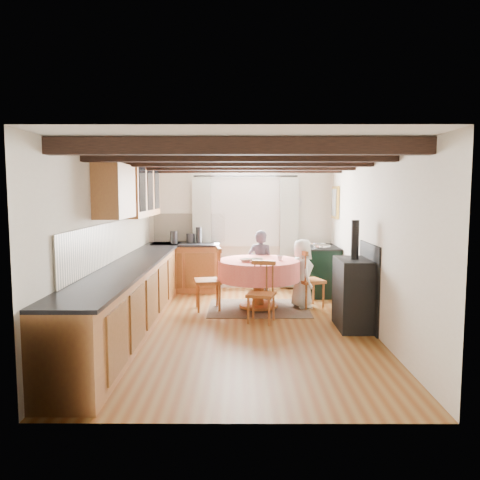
{
  "coord_description": "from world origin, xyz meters",
  "views": [
    {
      "loc": [
        0.02,
        -6.38,
        1.88
      ],
      "look_at": [
        0.0,
        0.8,
        1.15
      ],
      "focal_mm": 34.87,
      "sensor_mm": 36.0,
      "label": 1
    }
  ],
  "objects_px": {
    "chair_left": "(208,279)",
    "child_far": "(261,265)",
    "child_right": "(302,273)",
    "chair_near": "(261,292)",
    "cup": "(280,258)",
    "aga_range": "(319,270)",
    "dining_table": "(259,284)",
    "cast_iron_stove": "(354,275)",
    "chair_right": "(310,279)"
  },
  "relations": [
    {
      "from": "chair_near",
      "to": "cast_iron_stove",
      "type": "bearing_deg",
      "value": 3.16
    },
    {
      "from": "dining_table",
      "to": "cast_iron_stove",
      "type": "relative_size",
      "value": 0.88
    },
    {
      "from": "aga_range",
      "to": "cup",
      "type": "bearing_deg",
      "value": -125.5
    },
    {
      "from": "chair_near",
      "to": "cast_iron_stove",
      "type": "distance_m",
      "value": 1.34
    },
    {
      "from": "dining_table",
      "to": "cast_iron_stove",
      "type": "distance_m",
      "value": 1.72
    },
    {
      "from": "dining_table",
      "to": "chair_right",
      "type": "xyz_separation_m",
      "value": [
        0.85,
        0.1,
        0.08
      ]
    },
    {
      "from": "cast_iron_stove",
      "to": "cup",
      "type": "xyz_separation_m",
      "value": [
        -0.94,
        1.04,
        0.09
      ]
    },
    {
      "from": "chair_left",
      "to": "cup",
      "type": "bearing_deg",
      "value": 81.31
    },
    {
      "from": "aga_range",
      "to": "child_right",
      "type": "bearing_deg",
      "value": -114.1
    },
    {
      "from": "child_right",
      "to": "aga_range",
      "type": "bearing_deg",
      "value": -34.09
    },
    {
      "from": "aga_range",
      "to": "cup",
      "type": "xyz_separation_m",
      "value": [
        -0.83,
        -1.16,
        0.38
      ]
    },
    {
      "from": "chair_right",
      "to": "cup",
      "type": "bearing_deg",
      "value": 87.09
    },
    {
      "from": "chair_right",
      "to": "child_far",
      "type": "xyz_separation_m",
      "value": [
        -0.79,
        0.58,
        0.14
      ]
    },
    {
      "from": "chair_near",
      "to": "aga_range",
      "type": "bearing_deg",
      "value": 74.63
    },
    {
      "from": "chair_near",
      "to": "child_right",
      "type": "distance_m",
      "value": 1.16
    },
    {
      "from": "cast_iron_stove",
      "to": "child_right",
      "type": "relative_size",
      "value": 1.34
    },
    {
      "from": "chair_left",
      "to": "dining_table",
      "type": "bearing_deg",
      "value": 85.74
    },
    {
      "from": "aga_range",
      "to": "chair_near",
      "type": "bearing_deg",
      "value": -121.21
    },
    {
      "from": "aga_range",
      "to": "cup",
      "type": "relative_size",
      "value": 11.12
    },
    {
      "from": "aga_range",
      "to": "child_far",
      "type": "relative_size",
      "value": 0.81
    },
    {
      "from": "child_right",
      "to": "cup",
      "type": "relative_size",
      "value": 12.61
    },
    {
      "from": "aga_range",
      "to": "child_right",
      "type": "relative_size",
      "value": 0.88
    },
    {
      "from": "dining_table",
      "to": "cast_iron_stove",
      "type": "xyz_separation_m",
      "value": [
        1.28,
        -1.1,
        0.35
      ]
    },
    {
      "from": "chair_left",
      "to": "chair_right",
      "type": "bearing_deg",
      "value": 86.49
    },
    {
      "from": "chair_near",
      "to": "child_right",
      "type": "relative_size",
      "value": 0.79
    },
    {
      "from": "dining_table",
      "to": "cast_iron_stove",
      "type": "bearing_deg",
      "value": -40.67
    },
    {
      "from": "dining_table",
      "to": "chair_left",
      "type": "distance_m",
      "value": 0.83
    },
    {
      "from": "child_right",
      "to": "child_far",
      "type": "bearing_deg",
      "value": 38.45
    },
    {
      "from": "child_far",
      "to": "aga_range",
      "type": "bearing_deg",
      "value": -142.46
    },
    {
      "from": "dining_table",
      "to": "child_far",
      "type": "relative_size",
      "value": 1.08
    },
    {
      "from": "chair_left",
      "to": "cup",
      "type": "height_order",
      "value": "chair_left"
    },
    {
      "from": "chair_left",
      "to": "aga_range",
      "type": "height_order",
      "value": "chair_left"
    },
    {
      "from": "chair_near",
      "to": "chair_left",
      "type": "relative_size",
      "value": 0.88
    },
    {
      "from": "child_far",
      "to": "cast_iron_stove",
      "type": "bearing_deg",
      "value": 140.9
    },
    {
      "from": "chair_left",
      "to": "child_far",
      "type": "relative_size",
      "value": 0.83
    },
    {
      "from": "chair_left",
      "to": "chair_right",
      "type": "distance_m",
      "value": 1.68
    },
    {
      "from": "chair_near",
      "to": "chair_right",
      "type": "relative_size",
      "value": 0.93
    },
    {
      "from": "chair_near",
      "to": "cup",
      "type": "xyz_separation_m",
      "value": [
        0.33,
        0.75,
        0.4
      ]
    },
    {
      "from": "chair_near",
      "to": "child_far",
      "type": "xyz_separation_m",
      "value": [
        0.05,
        1.49,
        0.17
      ]
    },
    {
      "from": "chair_right",
      "to": "child_far",
      "type": "distance_m",
      "value": 0.99
    },
    {
      "from": "chair_left",
      "to": "child_far",
      "type": "height_order",
      "value": "child_far"
    },
    {
      "from": "child_far",
      "to": "chair_left",
      "type": "bearing_deg",
      "value": 56.89
    },
    {
      "from": "chair_left",
      "to": "child_far",
      "type": "bearing_deg",
      "value": 121.15
    },
    {
      "from": "dining_table",
      "to": "child_far",
      "type": "height_order",
      "value": "child_far"
    },
    {
      "from": "cast_iron_stove",
      "to": "cup",
      "type": "distance_m",
      "value": 1.4
    },
    {
      "from": "cast_iron_stove",
      "to": "cup",
      "type": "height_order",
      "value": "cast_iron_stove"
    },
    {
      "from": "chair_near",
      "to": "aga_range",
      "type": "distance_m",
      "value": 2.24
    },
    {
      "from": "child_far",
      "to": "child_right",
      "type": "relative_size",
      "value": 1.09
    },
    {
      "from": "chair_right",
      "to": "child_far",
      "type": "height_order",
      "value": "child_far"
    },
    {
      "from": "cast_iron_stove",
      "to": "child_far",
      "type": "distance_m",
      "value": 2.16
    }
  ]
}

